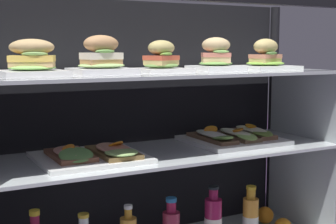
{
  "coord_description": "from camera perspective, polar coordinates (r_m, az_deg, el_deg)",
  "views": [
    {
      "loc": [
        -0.8,
        -1.51,
        0.77
      ],
      "look_at": [
        0.0,
        0.0,
        0.55
      ],
      "focal_mm": 53.09,
      "sensor_mm": 36.0,
      "label": 1
    }
  ],
  "objects": [
    {
      "name": "plated_roll_sandwich_center",
      "position": [
        1.63,
        -7.65,
        5.94
      ],
      "size": [
        0.19,
        0.19,
        0.12
      ],
      "color": "white",
      "rests_on": "shelf_upper_glass"
    },
    {
      "name": "open_sandwich_tray_center",
      "position": [
        1.91,
        7.6,
        -2.85
      ],
      "size": [
        0.34,
        0.31,
        0.06
      ],
      "color": "white",
      "rests_on": "shelf_lower_glass"
    },
    {
      "name": "open_sandwich_tray_right_of_center",
      "position": [
        1.62,
        -8.65,
        -4.87
      ],
      "size": [
        0.34,
        0.31,
        0.06
      ],
      "color": "white",
      "rests_on": "shelf_lower_glass"
    },
    {
      "name": "plated_roll_sandwich_far_left",
      "position": [
        1.75,
        -0.84,
        6.05
      ],
      "size": [
        0.18,
        0.18,
        0.11
      ],
      "color": "white",
      "rests_on": "shelf_upper_glass"
    },
    {
      "name": "juice_bottle_front_second",
      "position": [
        1.99,
        9.45,
        -11.87
      ],
      "size": [
        0.06,
        0.06,
        0.21
      ],
      "color": "gold",
      "rests_on": "case_base_deck"
    },
    {
      "name": "plated_roll_sandwich_mid_right",
      "position": [
        1.99,
        11.13,
        6.02
      ],
      "size": [
        0.21,
        0.21,
        0.12
      ],
      "color": "white",
      "rests_on": "shelf_upper_glass"
    },
    {
      "name": "orange_fruit_beside_bottles",
      "position": [
        2.18,
        11.1,
        -11.53
      ],
      "size": [
        0.07,
        0.07,
        0.07
      ],
      "primitive_type": "sphere",
      "color": "orange",
      "rests_on": "case_base_deck"
    },
    {
      "name": "shelf_upper_glass",
      "position": [
        1.71,
        -0.0,
        4.4
      ],
      "size": [
        1.27,
        0.41,
        0.01
      ],
      "primitive_type": "cube",
      "color": "silver",
      "rests_on": "riser_upper_tier"
    },
    {
      "name": "plated_roll_sandwich_near_right_corner",
      "position": [
        1.87,
        5.52,
        6.18
      ],
      "size": [
        0.17,
        0.17,
        0.12
      ],
      "color": "white",
      "rests_on": "shelf_upper_glass"
    },
    {
      "name": "juice_bottle_front_fourth",
      "position": [
        1.91,
        5.21,
        -12.42
      ],
      "size": [
        0.07,
        0.07,
        0.23
      ],
      "color": "#991B49",
      "rests_on": "case_base_deck"
    },
    {
      "name": "riser_lower_tier",
      "position": [
        1.79,
        -0.0,
        -10.55
      ],
      "size": [
        1.25,
        0.39,
        0.37
      ],
      "color": "silver",
      "rests_on": "case_base_deck"
    },
    {
      "name": "shelf_lower_glass",
      "position": [
        1.75,
        -0.0,
        -4.66
      ],
      "size": [
        1.27,
        0.41,
        0.01
      ],
      "primitive_type": "cube",
      "color": "silver",
      "rests_on": "riser_lower_tier"
    },
    {
      "name": "case_frame",
      "position": [
        1.83,
        -1.66,
        -0.56
      ],
      "size": [
        1.33,
        0.47,
        0.94
      ],
      "color": "black",
      "rests_on": "ground"
    },
    {
      "name": "riser_upper_tier",
      "position": [
        1.72,
        -0.0,
        -0.18
      ],
      "size": [
        1.25,
        0.39,
        0.26
      ],
      "color": "silver",
      "rests_on": "shelf_lower_glass"
    },
    {
      "name": "plated_roll_sandwich_right_of_center",
      "position": [
        1.56,
        -15.33,
        5.6
      ],
      "size": [
        0.19,
        0.19,
        0.11
      ],
      "color": "white",
      "rests_on": "shelf_upper_glass"
    }
  ]
}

